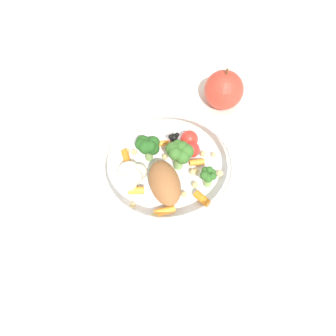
% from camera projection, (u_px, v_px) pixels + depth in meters
% --- Properties ---
extents(ground_plane, '(2.40, 2.40, 0.00)m').
position_uv_depth(ground_plane, '(177.00, 180.00, 0.59)').
color(ground_plane, silver).
extents(food_container, '(0.23, 0.23, 0.07)m').
position_uv_depth(food_container, '(164.00, 167.00, 0.57)').
color(food_container, white).
rests_on(food_container, ground_plane).
extents(loose_apple, '(0.08, 0.08, 0.09)m').
position_uv_depth(loose_apple, '(224.00, 90.00, 0.67)').
color(loose_apple, '#BC3828').
rests_on(loose_apple, ground_plane).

